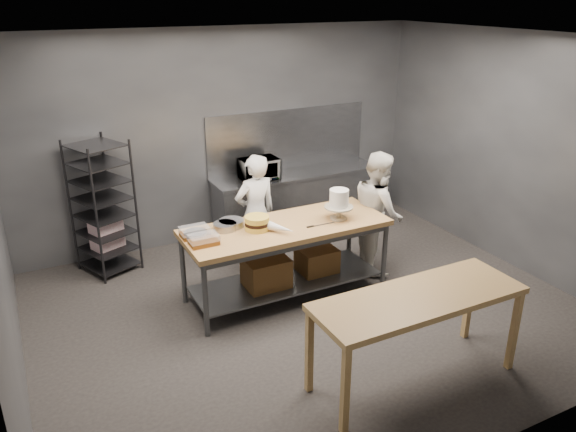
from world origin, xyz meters
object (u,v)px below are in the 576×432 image
Objects in this scene: speed_rack at (103,208)px; chef_right at (378,212)px; work_table at (287,252)px; chef_behind at (256,214)px; layer_cake at (257,223)px; frosted_cake_stand at (339,201)px; microwave at (259,169)px; near_counter at (418,304)px.

speed_rack is 3.51m from chef_right.
work_table is 0.84m from chef_behind.
chef_behind reaches higher than layer_cake.
frosted_cake_stand reaches higher than layer_cake.
speed_rack reaches higher than layer_cake.
speed_rack is (-1.77, 1.68, 0.28)m from work_table.
chef_behind is at bearing -26.76° from speed_rack.
chef_right is at bearing 150.04° from chef_behind.
work_table is at bearing 88.13° from chef_behind.
frosted_cake_stand is (0.63, -0.11, 0.57)m from work_table.
work_table is 1.52× the size of chef_right.
work_table is 8.63× the size of layer_cake.
microwave is at bearing 65.03° from layer_cake.
work_table is 1.99m from near_counter.
frosted_cake_stand reaches higher than microwave.
chef_behind is (-0.04, 0.81, 0.21)m from work_table.
layer_cake is (-0.80, -1.73, -0.05)m from microwave.
chef_right is at bearing 63.42° from near_counter.
chef_behind is at bearing 126.07° from frosted_cake_stand.
work_table is 2.46m from speed_rack.
work_table is 1.54× the size of chef_behind.
work_table is 1.40m from chef_right.
speed_rack reaches higher than microwave.
speed_rack is 6.30× the size of layer_cake.
speed_rack is 4.81× the size of frosted_cake_stand.
work_table is 4.43× the size of microwave.
chef_right is 1.76m from layer_cake.
chef_right is 1.89m from microwave.
near_counter is 3.69× the size of microwave.
frosted_cake_stand is 1.01m from layer_cake.
layer_cake is at bearing 112.70° from chef_right.
chef_behind is (-0.38, 2.75, -0.03)m from near_counter.
near_counter is at bearing 172.66° from chef_right.
near_counter is 2.78m from chef_behind.
work_table is at bearing 170.14° from frosted_cake_stand.
speed_rack is 1.11× the size of chef_right.
chef_behind is at bearing -116.90° from microwave.
work_table is 0.86m from frosted_cake_stand.
speed_rack is at bearing -177.93° from microwave.
frosted_cake_stand is at bearing -36.73° from speed_rack.
chef_behind is 1.10m from microwave.
chef_right is at bearing 3.45° from layer_cake.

